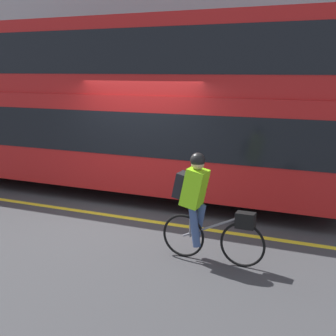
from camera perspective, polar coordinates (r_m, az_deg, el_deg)
name	(u,v)px	position (r m, az deg, el deg)	size (l,w,h in m)	color
ground_plane	(131,216)	(8.88, -4.52, -5.86)	(80.00, 80.00, 0.00)	#38383A
road_center_line	(128,218)	(8.77, -4.94, -6.07)	(50.00, 0.14, 0.01)	yellow
sidewalk_curb	(223,161)	(13.90, 6.67, 0.91)	(60.00, 1.67, 0.13)	gray
building_facade	(236,29)	(14.64, 8.27, 16.41)	(60.00, 0.30, 7.76)	#9E9EA3
bus	(100,98)	(10.72, -8.26, 8.39)	(10.91, 2.50, 3.71)	black
cyclist_on_bike	(202,203)	(6.66, 4.13, -4.29)	(1.54, 0.32, 1.57)	black
trash_bin	(271,146)	(13.37, 12.49, 2.62)	(0.52, 0.52, 0.95)	#194C23
street_sign_post	(300,114)	(13.12, 15.84, 6.36)	(0.36, 0.09, 2.50)	#59595B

